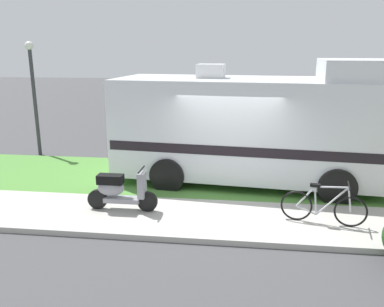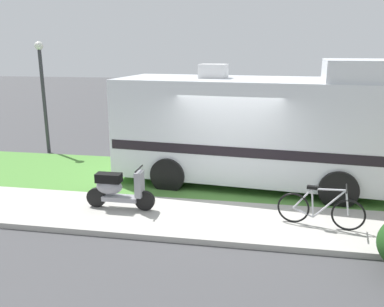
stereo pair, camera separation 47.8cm
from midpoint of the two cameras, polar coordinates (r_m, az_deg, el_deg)
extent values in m
plane|color=#424244|center=(9.54, 3.49, -7.03)|extent=(80.00, 80.00, 0.00)
cube|color=#ADAAA3|center=(8.42, 2.97, -9.69)|extent=(24.00, 2.00, 0.12)
cube|color=#4C8438|center=(10.93, 4.00, -3.91)|extent=(24.00, 3.40, 0.08)
cube|color=silver|center=(10.59, 6.98, 3.91)|extent=(7.22, 3.18, 2.52)
cube|color=silver|center=(10.50, 21.84, 11.20)|extent=(2.01, 2.58, 0.50)
cube|color=black|center=(10.67, 6.92, 1.92)|extent=(7.08, 3.19, 0.24)
cube|color=silver|center=(10.56, 1.42, 11.87)|extent=(0.75, 0.66, 0.36)
cylinder|color=black|center=(12.06, 17.72, -0.76)|extent=(0.92, 0.36, 0.90)
cylinder|color=black|center=(9.72, 18.96, -4.59)|extent=(0.92, 0.36, 0.90)
cylinder|color=black|center=(12.33, -1.58, 0.30)|extent=(0.92, 0.36, 0.90)
cylinder|color=black|center=(10.06, -4.92, -3.16)|extent=(0.92, 0.36, 0.90)
cylinder|color=black|center=(8.72, -8.04, -6.93)|extent=(0.44, 0.10, 0.44)
cylinder|color=black|center=(9.07, -14.99, -6.43)|extent=(0.44, 0.10, 0.44)
cube|color=gray|center=(8.87, -11.59, -6.57)|extent=(0.79, 0.28, 0.10)
cube|color=black|center=(8.80, -13.29, -3.66)|extent=(0.56, 0.26, 0.20)
ellipsoid|color=gray|center=(8.86, -13.21, -4.89)|extent=(0.60, 0.30, 0.36)
cube|color=gray|center=(8.61, -8.86, -4.54)|extent=(0.14, 0.32, 0.56)
cylinder|color=black|center=(8.50, -8.95, -2.31)|extent=(0.04, 0.50, 0.04)
sphere|color=white|center=(8.56, -8.91, -3.40)|extent=(0.12, 0.12, 0.12)
torus|color=black|center=(8.38, 20.50, -7.94)|extent=(0.64, 0.16, 0.64)
torus|color=black|center=(8.38, 13.31, -7.38)|extent=(0.64, 0.16, 0.64)
cylinder|color=silver|center=(8.30, 18.08, -6.62)|extent=(0.59, 0.15, 0.67)
cylinder|color=silver|center=(8.31, 15.90, -6.62)|extent=(0.10, 0.05, 0.60)
cylinder|color=silver|center=(8.20, 18.03, -4.67)|extent=(0.63, 0.15, 0.09)
cylinder|color=silver|center=(8.40, 14.64, -7.95)|extent=(0.41, 0.11, 0.18)
cylinder|color=silver|center=(8.29, 14.56, -6.04)|extent=(0.36, 0.10, 0.47)
cylinder|color=silver|center=(8.29, 20.37, -6.32)|extent=(0.12, 0.06, 0.51)
cube|color=black|center=(8.20, 15.84, -4.47)|extent=(0.22, 0.14, 0.06)
cylinder|color=black|center=(8.19, 20.26, -4.41)|extent=(0.12, 0.52, 0.03)
cube|color=#1E2328|center=(15.53, 22.30, 2.92)|extent=(3.13, 2.00, 0.71)
cylinder|color=black|center=(16.38, 20.20, 2.79)|extent=(0.76, 0.25, 0.76)
cylinder|color=black|center=(14.61, 21.67, 1.26)|extent=(0.76, 0.25, 0.76)
cube|color=maroon|center=(18.13, 11.98, 6.70)|extent=(2.66, 2.16, 1.58)
cube|color=black|center=(18.07, 12.07, 8.24)|extent=(2.54, 2.17, 0.44)
cube|color=maroon|center=(18.01, 2.92, 5.71)|extent=(3.23, 2.19, 0.82)
cylinder|color=black|center=(19.21, 12.07, 5.06)|extent=(0.77, 0.28, 0.76)
cylinder|color=black|center=(17.33, 12.95, 3.95)|extent=(0.77, 0.28, 0.76)
cylinder|color=black|center=(19.02, 1.84, 5.28)|extent=(0.77, 0.28, 0.76)
cylinder|color=black|center=(17.12, 1.61, 4.20)|extent=(0.77, 0.28, 0.76)
cylinder|color=#333338|center=(14.43, -22.68, 6.66)|extent=(0.12, 0.12, 3.55)
sphere|color=silver|center=(14.32, -23.46, 14.16)|extent=(0.28, 0.28, 0.28)
camera|label=1|loc=(0.24, -91.43, -0.38)|focal=36.79mm
camera|label=2|loc=(0.24, 88.57, 0.38)|focal=36.79mm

